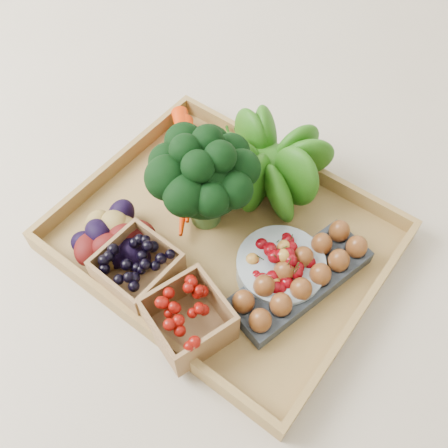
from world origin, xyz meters
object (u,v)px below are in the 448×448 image
Objects in this scene: broccoli at (205,193)px; cherry_bowl at (280,268)px; egg_carton at (300,281)px; tray at (224,240)px.

cherry_bowl is (0.18, -0.02, -0.05)m from broccoli.
egg_carton is at bearing 3.47° from cherry_bowl.
tray is 0.10m from broccoli.
tray is at bearing -16.38° from broccoli.
egg_carton is (0.22, -0.01, -0.06)m from broccoli.
tray is at bearing -165.11° from egg_carton.
broccoli is 0.19m from cherry_bowl.
tray is at bearing 179.52° from cherry_bowl.
egg_carton reaches higher than tray.
tray is 3.62× the size of cherry_bowl.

